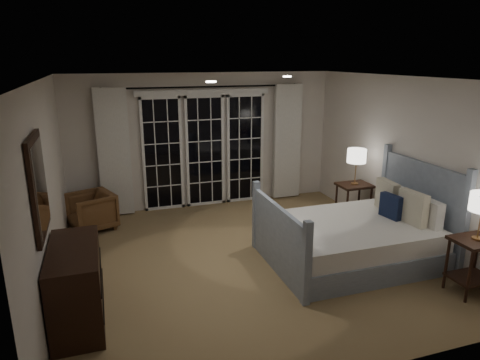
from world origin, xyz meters
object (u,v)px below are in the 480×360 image
object	(u,v)px
armchair	(91,211)
lamp_right	(357,156)
nightstand_right	(353,197)
dresser	(77,285)
bed	(355,237)
nightstand_left	(474,257)

from	to	relation	value
armchair	lamp_right	bearing A→B (deg)	54.63
nightstand_right	dresser	world-z (taller)	dresser
bed	armchair	xyz separation A→B (m)	(-3.51, 2.34, -0.02)
dresser	nightstand_right	bearing A→B (deg)	19.53
bed	dresser	distance (m)	3.66
nightstand_right	lamp_right	world-z (taller)	lamp_right
dresser	bed	bearing A→B (deg)	5.39
bed	dresser	size ratio (longest dim) A/B	1.89
bed	nightstand_left	xyz separation A→B (m)	(0.85, -1.21, 0.13)
nightstand_left	dresser	xyz separation A→B (m)	(-4.49, 0.86, -0.03)
nightstand_left	lamp_right	world-z (taller)	lamp_right
nightstand_left	nightstand_right	xyz separation A→B (m)	(-0.11, 2.42, 0.00)
lamp_right	armchair	distance (m)	4.49
nightstand_right	armchair	bearing A→B (deg)	165.20
nightstand_right	dresser	distance (m)	4.65
bed	dresser	bearing A→B (deg)	-174.61
nightstand_left	lamp_right	size ratio (longest dim) A/B	1.15
armchair	dresser	size ratio (longest dim) A/B	0.57
bed	lamp_right	world-z (taller)	bed
nightstand_left	nightstand_right	world-z (taller)	nightstand_right
bed	nightstand_left	size ratio (longest dim) A/B	3.28
nightstand_left	lamp_right	bearing A→B (deg)	92.51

